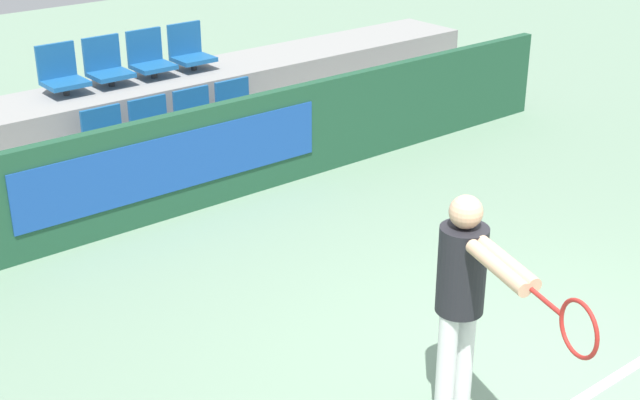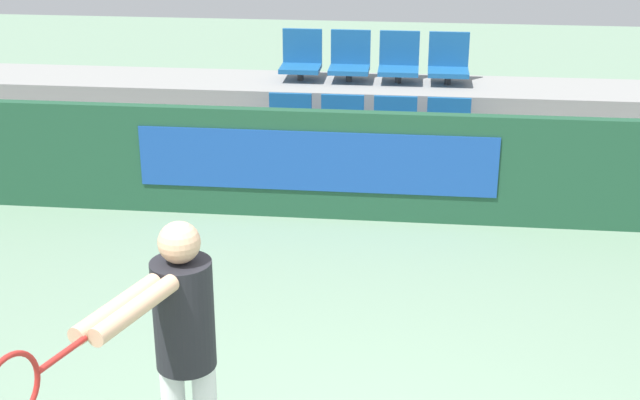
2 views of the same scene
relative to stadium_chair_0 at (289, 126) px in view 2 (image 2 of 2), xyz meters
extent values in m
cube|color=#1E4C33|center=(0.81, -0.69, -0.16)|extent=(10.01, 0.12, 1.06)
cube|color=#19479E|center=(0.36, -0.76, -0.11)|extent=(3.40, 0.02, 0.59)
cube|color=gray|center=(0.81, -0.12, -0.46)|extent=(9.61, 0.98, 0.48)
cube|color=gray|center=(0.81, 0.85, -0.22)|extent=(9.61, 0.98, 0.95)
cylinder|color=#333333|center=(0.00, -0.07, -0.16)|extent=(0.07, 0.07, 0.11)
cube|color=#195693|center=(0.00, -0.07, -0.09)|extent=(0.44, 0.40, 0.05)
cube|color=#195693|center=(0.00, 0.11, 0.13)|extent=(0.44, 0.04, 0.38)
cylinder|color=#333333|center=(0.54, -0.07, -0.16)|extent=(0.07, 0.07, 0.11)
cube|color=#195693|center=(0.54, -0.07, -0.09)|extent=(0.44, 0.40, 0.05)
cube|color=#195693|center=(0.54, 0.11, 0.13)|extent=(0.44, 0.04, 0.38)
cylinder|color=#333333|center=(1.07, -0.07, -0.16)|extent=(0.07, 0.07, 0.11)
cube|color=#195693|center=(1.07, -0.07, -0.09)|extent=(0.44, 0.40, 0.05)
cube|color=#195693|center=(1.07, 0.11, 0.13)|extent=(0.44, 0.04, 0.38)
cylinder|color=#333333|center=(1.61, -0.07, -0.16)|extent=(0.07, 0.07, 0.11)
cube|color=#195693|center=(1.61, -0.07, -0.09)|extent=(0.44, 0.40, 0.05)
cube|color=#195693|center=(1.61, 0.11, 0.13)|extent=(0.44, 0.04, 0.38)
cylinder|color=#333333|center=(0.00, 0.90, 0.31)|extent=(0.07, 0.07, 0.11)
cube|color=#195693|center=(0.00, 0.90, 0.39)|extent=(0.44, 0.40, 0.05)
cube|color=#195693|center=(0.00, 1.08, 0.60)|extent=(0.44, 0.04, 0.38)
cylinder|color=#333333|center=(0.54, 0.90, 0.31)|extent=(0.07, 0.07, 0.11)
cube|color=#195693|center=(0.54, 0.90, 0.39)|extent=(0.44, 0.40, 0.05)
cube|color=#195693|center=(0.54, 1.08, 0.60)|extent=(0.44, 0.04, 0.38)
cylinder|color=#333333|center=(1.07, 0.90, 0.31)|extent=(0.07, 0.07, 0.11)
cube|color=#195693|center=(1.07, 0.90, 0.39)|extent=(0.44, 0.40, 0.05)
cube|color=#195693|center=(1.07, 1.08, 0.60)|extent=(0.44, 0.04, 0.38)
cylinder|color=#333333|center=(1.61, 0.90, 0.31)|extent=(0.07, 0.07, 0.11)
cube|color=#195693|center=(1.61, 0.90, 0.39)|extent=(0.44, 0.40, 0.05)
cube|color=#195693|center=(1.61, 1.08, 0.60)|extent=(0.44, 0.04, 0.38)
cylinder|color=black|center=(0.14, -4.71, 0.40)|extent=(0.32, 0.32, 0.59)
sphere|color=tan|center=(0.14, -4.71, 0.81)|extent=(0.22, 0.22, 0.22)
cylinder|color=tan|center=(-0.05, -5.14, 0.66)|extent=(0.27, 0.59, 0.09)
cylinder|color=tan|center=(0.04, -5.14, 0.66)|extent=(0.27, 0.59, 0.09)
cylinder|color=#AD231E|center=(-0.15, -5.56, 0.66)|extent=(0.12, 0.29, 0.03)
torus|color=#AD231E|center=(-0.25, -5.85, 0.66)|extent=(0.13, 0.31, 0.32)
camera|label=1|loc=(-3.73, -8.03, 3.09)|focal=50.00mm
camera|label=2|loc=(1.28, -8.64, 2.62)|focal=50.00mm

